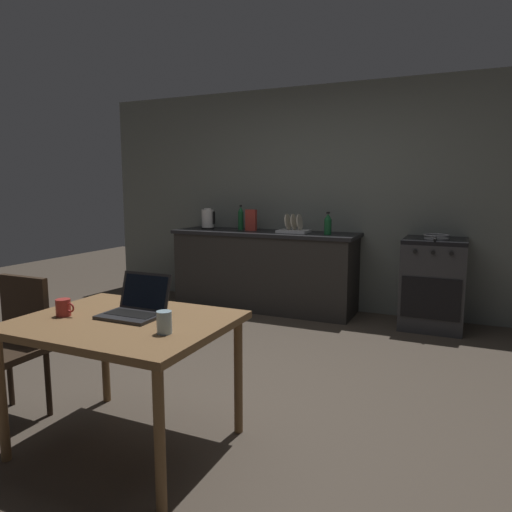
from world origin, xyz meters
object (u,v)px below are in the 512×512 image
at_px(frying_pan, 436,236).
at_px(cereal_box, 251,220).
at_px(dining_table, 124,333).
at_px(bottle, 328,224).
at_px(drinking_glass, 164,322).
at_px(stove_oven, 433,283).
at_px(laptop, 135,308).
at_px(electric_kettle, 208,219).
at_px(coffee_mug, 64,308).
at_px(bottle_b, 241,218).
at_px(chair, 12,339).
at_px(dish_rack, 294,228).

relative_size(frying_pan, cereal_box, 1.71).
distance_m(dining_table, bottle, 3.04).
bearing_deg(drinking_glass, dining_table, 161.87).
height_order(stove_oven, laptop, laptop).
bearing_deg(electric_kettle, coffee_mug, -73.87).
height_order(frying_pan, bottle_b, bottle_b).
bearing_deg(chair, cereal_box, 71.20).
bearing_deg(bottle_b, chair, -90.21).
distance_m(laptop, bottle, 2.94).
bearing_deg(frying_pan, coffee_mug, -118.86).
bearing_deg(bottle, drinking_glass, -88.67).
height_order(dining_table, frying_pan, frying_pan).
relative_size(electric_kettle, dish_rack, 0.74).
xyz_separation_m(chair, frying_pan, (2.22, 3.04, 0.43)).
bearing_deg(stove_oven, bottle_b, 177.85).
xyz_separation_m(chair, bottle_b, (0.01, 3.15, 0.55)).
bearing_deg(drinking_glass, frying_pan, 71.86).
distance_m(coffee_mug, cereal_box, 3.18).
height_order(chair, cereal_box, cereal_box).
xyz_separation_m(bottle, coffee_mug, (-0.61, -3.08, -0.26)).
bearing_deg(dining_table, drinking_glass, -18.13).
bearing_deg(coffee_mug, frying_pan, 61.14).
distance_m(electric_kettle, dish_rack, 1.11).
xyz_separation_m(chair, electric_kettle, (-0.40, 3.07, 0.53)).
relative_size(chair, drinking_glass, 7.93).
bearing_deg(frying_pan, bottle, -178.89).
bearing_deg(chair, stove_oven, 38.65).
xyz_separation_m(frying_pan, bottle_b, (-2.21, 0.11, 0.11)).
bearing_deg(bottle, stove_oven, 2.49).
distance_m(laptop, cereal_box, 3.08).
relative_size(dining_table, frying_pan, 2.62).
bearing_deg(stove_oven, drinking_glass, -107.89).
bearing_deg(coffee_mug, bottle, 78.77).
distance_m(electric_kettle, drinking_glass, 3.55).
bearing_deg(chair, dining_table, -14.30).
distance_m(dish_rack, bottle_b, 0.71).
bearing_deg(coffee_mug, electric_kettle, 106.13).
bearing_deg(laptop, bottle, 96.39).
height_order(laptop, dish_rack, dish_rack).
distance_m(frying_pan, drinking_glass, 3.30).
height_order(chair, drinking_glass, chair).
xyz_separation_m(bottle, cereal_box, (-0.94, 0.07, 0.01)).
distance_m(stove_oven, cereal_box, 2.12).
distance_m(chair, laptop, 0.91).
relative_size(dining_table, chair, 1.27).
height_order(dining_table, coffee_mug, coffee_mug).
bearing_deg(dining_table, bottle_b, 104.99).
distance_m(dining_table, dish_rack, 3.07).
relative_size(drinking_glass, dish_rack, 0.32).
distance_m(frying_pan, cereal_box, 2.05).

